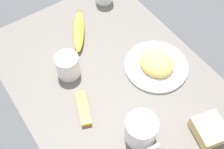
% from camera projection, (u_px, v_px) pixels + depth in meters
% --- Properties ---
extents(tabletop, '(0.90, 0.64, 0.02)m').
position_uv_depth(tabletop, '(112.00, 81.00, 1.00)').
color(tabletop, '#5B5651').
rests_on(tabletop, ground).
extents(plate_of_food, '(0.22, 0.22, 0.06)m').
position_uv_depth(plate_of_food, '(157.00, 64.00, 1.00)').
color(plate_of_food, white).
rests_on(plate_of_food, tabletop).
extents(coffee_mug_black, '(0.12, 0.09, 0.09)m').
position_uv_depth(coffee_mug_black, '(141.00, 130.00, 0.83)').
color(coffee_mug_black, white).
rests_on(coffee_mug_black, tabletop).
extents(coffee_mug_milky, '(0.10, 0.10, 0.09)m').
position_uv_depth(coffee_mug_milky, '(68.00, 65.00, 0.97)').
color(coffee_mug_milky, white).
rests_on(coffee_mug_milky, tabletop).
extents(sandwich_main, '(0.12, 0.11, 0.04)m').
position_uv_depth(sandwich_main, '(209.00, 130.00, 0.86)').
color(sandwich_main, '#DBB77A').
rests_on(sandwich_main, tabletop).
extents(banana, '(0.20, 0.14, 0.04)m').
position_uv_depth(banana, '(79.00, 31.00, 1.09)').
color(banana, yellow).
rests_on(banana, tabletop).
extents(snack_bar, '(0.12, 0.07, 0.02)m').
position_uv_depth(snack_bar, '(83.00, 109.00, 0.91)').
color(snack_bar, orange).
rests_on(snack_bar, tabletop).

